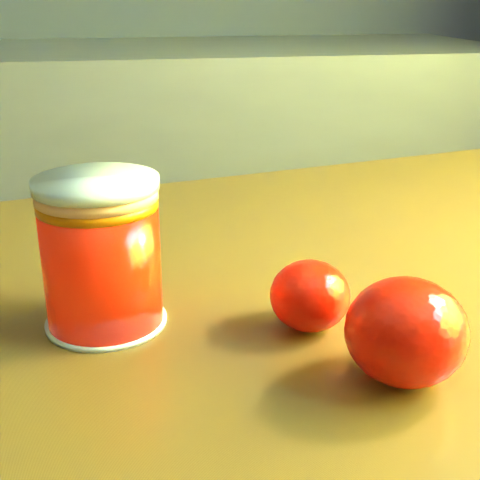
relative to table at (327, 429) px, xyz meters
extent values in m
cube|color=brown|center=(0.00, 0.00, 0.08)|extent=(1.21, 0.96, 0.04)
cylinder|color=#592E16|center=(0.40, 0.40, -0.32)|extent=(0.05, 0.05, 0.77)
cylinder|color=#FF1B05|center=(-0.16, 0.01, 0.15)|extent=(0.08, 0.08, 0.09)
cylinder|color=#FFA568|center=(-0.16, 0.01, 0.20)|extent=(0.08, 0.08, 0.01)
cylinder|color=silver|center=(-0.16, 0.01, 0.21)|extent=(0.08, 0.08, 0.01)
ellipsoid|color=#FF1705|center=(0.01, -0.09, 0.14)|extent=(0.10, 0.10, 0.06)
ellipsoid|color=#FF1705|center=(-0.02, -0.02, 0.13)|extent=(0.07, 0.07, 0.05)
camera|label=1|loc=(-0.15, -0.42, 0.33)|focal=50.00mm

